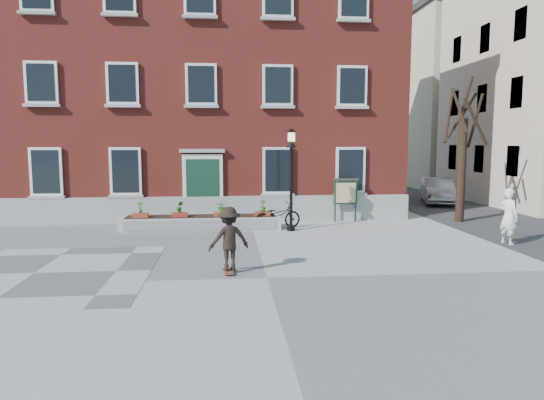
{
  "coord_description": "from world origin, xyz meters",
  "views": [
    {
      "loc": [
        -0.98,
        -11.82,
        3.37
      ],
      "look_at": [
        0.5,
        4.0,
        1.5
      ],
      "focal_mm": 32.0,
      "sensor_mm": 36.0,
      "label": 1
    }
  ],
  "objects": [
    {
      "name": "planter_assembly",
      "position": [
        -1.99,
        7.18,
        0.31
      ],
      "size": [
        6.2,
        1.12,
        1.15
      ],
      "color": "beige",
      "rests_on": "ground"
    },
    {
      "name": "side_street",
      "position": [
        17.99,
        19.78,
        7.02
      ],
      "size": [
        15.2,
        36.0,
        14.5
      ],
      "color": "#3B3B3E",
      "rests_on": "ground"
    },
    {
      "name": "bystander",
      "position": [
        8.36,
        3.33,
        0.94
      ],
      "size": [
        0.62,
        0.79,
        1.89
      ],
      "primitive_type": "imported",
      "rotation": [
        0.0,
        0.0,
        1.85
      ],
      "color": "white",
      "rests_on": "ground"
    },
    {
      "name": "notice_board",
      "position": [
        4.1,
        8.52,
        1.26
      ],
      "size": [
        1.1,
        0.16,
        1.87
      ],
      "color": "#1A3422",
      "rests_on": "ground"
    },
    {
      "name": "ground",
      "position": [
        0.0,
        0.0,
        0.0
      ],
      "size": [
        100.0,
        100.0,
        0.0
      ],
      "primitive_type": "plane",
      "color": "#969699",
      "rests_on": "ground"
    },
    {
      "name": "lamp_post",
      "position": [
        1.47,
        6.53,
        2.54
      ],
      "size": [
        0.4,
        0.4,
        3.93
      ],
      "color": "black",
      "rests_on": "ground"
    },
    {
      "name": "skateboarder",
      "position": [
        -0.95,
        0.58,
        0.9
      ],
      "size": [
        1.2,
        0.9,
        1.74
      ],
      "color": "brown",
      "rests_on": "ground"
    },
    {
      "name": "bare_tree",
      "position": [
        9.01,
        8.01,
        2.79
      ],
      "size": [
        1.83,
        1.83,
        6.16
      ],
      "color": "#2F1F15",
      "rests_on": "ground"
    },
    {
      "name": "brick_building",
      "position": [
        -2.0,
        13.98,
        6.3
      ],
      "size": [
        18.4,
        10.85,
        12.6
      ],
      "color": "maroon",
      "rests_on": "ground"
    },
    {
      "name": "checker_patch",
      "position": [
        -6.0,
        1.0,
        0.01
      ],
      "size": [
        6.0,
        6.0,
        0.01
      ],
      "primitive_type": "cube",
      "color": "#545457",
      "rests_on": "ground"
    },
    {
      "name": "bicycle",
      "position": [
        1.0,
        7.03,
        0.52
      ],
      "size": [
        2.09,
        1.29,
        1.04
      ],
      "primitive_type": "imported",
      "rotation": [
        0.0,
        0.0,
        1.9
      ],
      "color": "black",
      "rests_on": "ground"
    },
    {
      "name": "parked_car",
      "position": [
        10.76,
        14.13,
        0.72
      ],
      "size": [
        2.72,
        4.6,
        1.43
      ],
      "primitive_type": "imported",
      "rotation": [
        0.0,
        0.0,
        -0.29
      ],
      "color": "#A5A7AA",
      "rests_on": "ground"
    }
  ]
}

